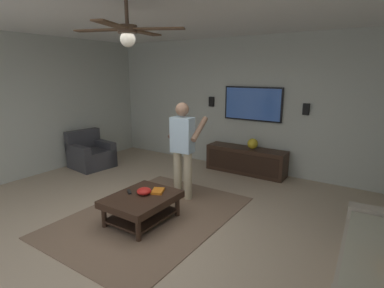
% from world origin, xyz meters
% --- Properties ---
extents(ground_plane, '(8.16, 8.16, 0.00)m').
position_xyz_m(ground_plane, '(0.00, 0.00, 0.00)').
color(ground_plane, tan).
extents(wall_back_tv, '(0.10, 7.00, 2.85)m').
position_xyz_m(wall_back_tv, '(3.22, 0.00, 1.42)').
color(wall_back_tv, '#B2B7AD').
rests_on(wall_back_tv, ground).
extents(wall_side_far, '(6.53, 0.10, 2.85)m').
position_xyz_m(wall_side_far, '(0.00, 3.45, 1.42)').
color(wall_side_far, '#B2B7AD').
rests_on(wall_side_far, ground).
extents(ceiling_slab, '(6.53, 7.00, 0.10)m').
position_xyz_m(ceiling_slab, '(0.00, 0.00, 2.90)').
color(ceiling_slab, white).
extents(area_rug, '(2.88, 2.06, 0.01)m').
position_xyz_m(area_rug, '(0.23, 0.13, 0.01)').
color(area_rug, '#7A604C').
rests_on(area_rug, ground).
extents(armchair, '(0.89, 0.89, 0.82)m').
position_xyz_m(armchair, '(1.33, 2.89, 0.28)').
color(armchair, '#38383D').
rests_on(armchair, ground).
extents(coffee_table, '(1.00, 0.80, 0.40)m').
position_xyz_m(coffee_table, '(0.03, 0.13, 0.30)').
color(coffee_table, '#332116').
rests_on(coffee_table, ground).
extents(media_console, '(0.45, 1.70, 0.55)m').
position_xyz_m(media_console, '(2.88, -0.22, 0.28)').
color(media_console, '#332116').
rests_on(media_console, ground).
extents(tv, '(0.05, 1.27, 0.71)m').
position_xyz_m(tv, '(3.12, -0.22, 1.46)').
color(tv, black).
extents(person_standing, '(0.56, 0.56, 1.64)m').
position_xyz_m(person_standing, '(1.06, 0.13, 0.93)').
color(person_standing, '#C6B793').
rests_on(person_standing, ground).
extents(bowl, '(0.21, 0.21, 0.10)m').
position_xyz_m(bowl, '(0.10, 0.14, 0.45)').
color(bowl, red).
rests_on(bowl, coffee_table).
extents(remote_white, '(0.05, 0.15, 0.02)m').
position_xyz_m(remote_white, '(0.24, 0.03, 0.41)').
color(remote_white, white).
rests_on(remote_white, coffee_table).
extents(remote_black, '(0.13, 0.15, 0.02)m').
position_xyz_m(remote_black, '(0.02, 0.36, 0.41)').
color(remote_black, black).
rests_on(remote_black, coffee_table).
extents(book, '(0.27, 0.24, 0.04)m').
position_xyz_m(book, '(0.26, 0.02, 0.42)').
color(book, orange).
rests_on(book, coffee_table).
extents(vase_round, '(0.22, 0.22, 0.22)m').
position_xyz_m(vase_round, '(2.88, -0.36, 0.66)').
color(vase_round, gold).
rests_on(vase_round, media_console).
extents(wall_speaker_left, '(0.06, 0.12, 0.22)m').
position_xyz_m(wall_speaker_left, '(3.14, -1.31, 1.42)').
color(wall_speaker_left, black).
extents(wall_speaker_right, '(0.06, 0.12, 0.22)m').
position_xyz_m(wall_speaker_right, '(3.14, 0.79, 1.45)').
color(wall_speaker_right, black).
extents(ceiling_fan, '(1.19, 1.15, 0.46)m').
position_xyz_m(ceiling_fan, '(-0.50, -0.28, 2.52)').
color(ceiling_fan, '#4C3828').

